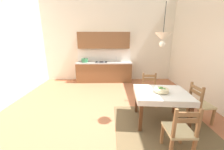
% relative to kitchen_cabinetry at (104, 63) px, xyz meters
% --- Properties ---
extents(ground_plane, '(6.47, 6.90, 0.10)m').
position_rel_kitchen_cabinetry_xyz_m(ground_plane, '(0.21, -2.88, -0.91)').
color(ground_plane, '#B7704C').
extents(wall_back, '(6.47, 0.12, 3.96)m').
position_rel_kitchen_cabinetry_xyz_m(wall_back, '(0.21, 0.33, 1.12)').
color(wall_back, silver).
rests_on(wall_back, ground_plane).
extents(area_rug, '(2.10, 1.60, 0.01)m').
position_rel_kitchen_cabinetry_xyz_m(area_rug, '(1.43, -3.25, -0.85)').
color(area_rug, brown).
rests_on(area_rug, ground_plane).
extents(kitchen_cabinetry, '(2.49, 0.63, 2.20)m').
position_rel_kitchen_cabinetry_xyz_m(kitchen_cabinetry, '(0.00, 0.00, 0.00)').
color(kitchen_cabinetry, brown).
rests_on(kitchen_cabinetry, ground_plane).
extents(dining_table, '(1.25, 1.04, 0.75)m').
position_rel_kitchen_cabinetry_xyz_m(dining_table, '(1.43, -3.15, -0.24)').
color(dining_table, '#56331C').
rests_on(dining_table, ground_plane).
extents(dining_chair_window_side, '(0.45, 0.45, 0.93)m').
position_rel_kitchen_cabinetry_xyz_m(dining_chair_window_side, '(2.35, -3.17, -0.41)').
color(dining_chair_window_side, '#D1BC89').
rests_on(dining_chair_window_side, ground_plane).
extents(dining_chair_camera_side, '(0.43, 0.43, 0.93)m').
position_rel_kitchen_cabinetry_xyz_m(dining_chair_camera_side, '(1.40, -4.06, -0.41)').
color(dining_chair_camera_side, '#D1BC89').
rests_on(dining_chair_camera_side, ground_plane).
extents(dining_chair_kitchen_side, '(0.45, 0.45, 0.93)m').
position_rel_kitchen_cabinetry_xyz_m(dining_chair_kitchen_side, '(1.43, -2.28, -0.41)').
color(dining_chair_kitchen_side, '#D1BC89').
rests_on(dining_chair_kitchen_side, ground_plane).
extents(fruit_bowl, '(0.30, 0.30, 0.12)m').
position_rel_kitchen_cabinetry_xyz_m(fruit_bowl, '(1.40, -3.19, -0.04)').
color(fruit_bowl, beige).
rests_on(fruit_bowl, dining_table).
extents(pendant_lamp, '(0.32, 0.32, 0.80)m').
position_rel_kitchen_cabinetry_xyz_m(pendant_lamp, '(1.29, -3.25, 1.09)').
color(pendant_lamp, black).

